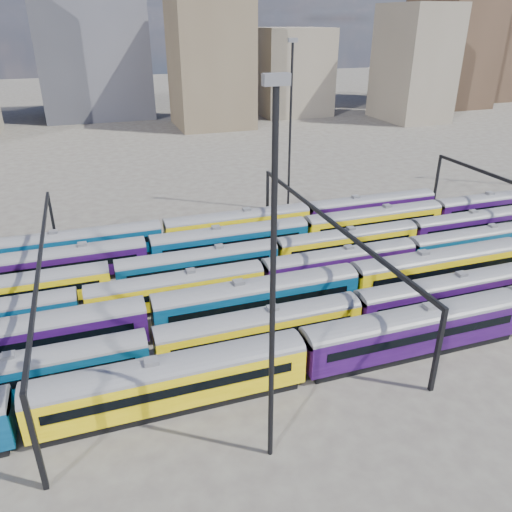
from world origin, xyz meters
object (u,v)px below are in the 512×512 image
object	(u,v)px
rake_1	(442,291)
rake_0	(302,350)
mast_2	(273,281)
rake_2	(25,335)

from	to	relation	value
rake_1	rake_0	bearing A→B (deg)	-164.43
rake_0	mast_2	size ratio (longest dim) A/B	5.16
rake_2	mast_2	xyz separation A→B (m)	(16.88, -17.00, 11.17)
rake_0	mast_2	bearing A→B (deg)	-127.59
rake_1	mast_2	world-z (taller)	mast_2
rake_1	rake_2	distance (m)	40.52
rake_0	mast_2	distance (m)	14.20
rake_1	rake_2	world-z (taller)	rake_2
mast_2	rake_0	bearing A→B (deg)	52.41
rake_0	rake_1	world-z (taller)	rake_0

